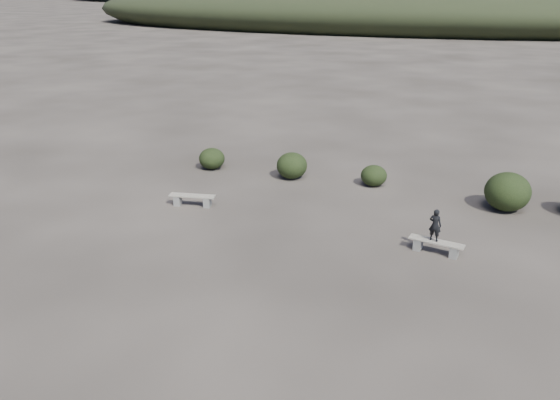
% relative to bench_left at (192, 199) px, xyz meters
% --- Properties ---
extents(ground, '(1200.00, 1200.00, 0.00)m').
position_rel_bench_left_xyz_m(ground, '(4.40, -4.25, -0.25)').
color(ground, '#2B2622').
rests_on(ground, ground).
extents(bench_left, '(1.67, 0.75, 0.41)m').
position_rel_bench_left_xyz_m(bench_left, '(0.00, 0.00, 0.00)').
color(bench_left, slate).
rests_on(bench_left, ground).
extents(bench_right, '(1.61, 0.48, 0.40)m').
position_rel_bench_left_xyz_m(bench_right, '(8.52, -0.24, -0.01)').
color(bench_right, slate).
rests_on(bench_right, ground).
extents(seated_person, '(0.39, 0.29, 0.98)m').
position_rel_bench_left_xyz_m(seated_person, '(8.42, -0.23, 0.64)').
color(seated_person, black).
rests_on(seated_person, bench_right).
extents(shrub_a, '(1.10, 1.10, 0.90)m').
position_rel_bench_left_xyz_m(shrub_a, '(-1.53, 3.95, 0.20)').
color(shrub_a, black).
rests_on(shrub_a, ground).
extents(shrub_b, '(1.25, 1.25, 1.07)m').
position_rel_bench_left_xyz_m(shrub_b, '(2.06, 4.21, 0.29)').
color(shrub_b, black).
rests_on(shrub_b, ground).
extents(shrub_c, '(1.02, 1.02, 0.82)m').
position_rel_bench_left_xyz_m(shrub_c, '(5.33, 4.71, 0.16)').
color(shrub_c, black).
rests_on(shrub_c, ground).
extents(shrub_d, '(1.55, 1.55, 1.35)m').
position_rel_bench_left_xyz_m(shrub_d, '(10.19, 4.15, 0.43)').
color(shrub_d, black).
rests_on(shrub_d, ground).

